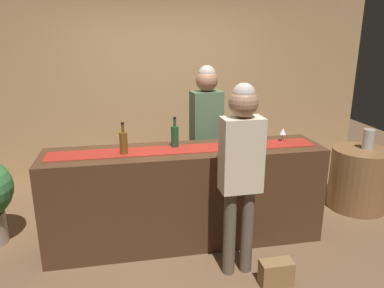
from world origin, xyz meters
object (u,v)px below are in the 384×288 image
Objects in this scene: wine_bottle_green at (175,136)px; wine_glass_near_customer at (259,135)px; bartender at (206,124)px; wine_bottle_amber at (124,142)px; handbag at (276,273)px; customer_sipping at (241,162)px; round_side_table at (359,179)px; wine_glass_mid_counter at (283,132)px; vase_on_side_table at (368,139)px.

wine_glass_near_customer is (0.82, -0.11, -0.01)m from wine_bottle_green.
wine_glass_near_customer is at bearing 114.88° from bartender.
wine_bottle_amber is at bearing -179.11° from wine_glass_near_customer.
wine_bottle_green is at bearing 14.73° from wine_bottle_amber.
customer_sipping is at bearing 138.46° from handbag.
handbag is (0.29, -1.43, -0.96)m from bartender.
wine_bottle_amber reaches higher than round_side_table.
wine_bottle_amber reaches higher than wine_glass_mid_counter.
wine_glass_mid_counter is 1.40m from handbag.
bartender is (-0.39, 0.60, -0.01)m from wine_glass_near_customer.
wine_glass_mid_counter is at bearing 16.02° from wine_glass_near_customer.
wine_bottle_amber is 1.11m from bartender.
round_side_table is at bearing 26.21° from customer_sipping.
customer_sipping is (-0.67, -0.68, -0.04)m from wine_glass_mid_counter.
vase_on_side_table reaches higher than handbag.
wine_glass_near_customer reaches higher than vase_on_side_table.
wine_glass_near_customer is 0.19× the size of round_side_table.
bartender is at bearing 48.72° from wine_bottle_green.
customer_sipping reaches higher than round_side_table.
round_side_table is (2.77, 0.38, -0.73)m from wine_bottle_amber.
wine_glass_near_customer is 0.70m from customer_sipping.
wine_bottle_green reaches higher than wine_glass_near_customer.
bartender is (-0.69, 0.51, -0.01)m from wine_glass_mid_counter.
bartender is 1.19m from customer_sipping.
customer_sipping reaches higher than handbag.
vase_on_side_table is (0.06, 0.01, 0.49)m from round_side_table.
wine_glass_near_customer reaches higher than round_side_table.
bartender is at bearing 33.82° from wine_bottle_amber.
round_side_table is 2.64× the size of handbag.
wine_bottle_amber is 1.32m from wine_glass_near_customer.
customer_sipping is (0.45, -0.70, -0.05)m from wine_bottle_green.
handbag is at bearing -42.94° from customer_sipping.
bartender reaches higher than wine_glass_mid_counter.
wine_bottle_amber is at bearing -165.27° from wine_bottle_green.
customer_sipping is (-0.37, -0.59, -0.04)m from wine_glass_near_customer.
bartender is 1.93m from vase_on_side_table.
round_side_table is (1.16, 0.28, -0.72)m from wine_glass_mid_counter.
round_side_table is at bearing 6.37° from wine_bottle_green.
vase_on_side_table is at bearing 13.79° from wine_glass_near_customer.
handbag is at bearing -143.37° from vase_on_side_table.
wine_bottle_green is 1.12m from wine_glass_mid_counter.
handbag is at bearing -33.81° from wine_bottle_amber.
wine_bottle_green is at bearing 172.39° from wine_glass_near_customer.
wine_glass_near_customer is at bearing -165.96° from round_side_table.
customer_sipping reaches higher than vase_on_side_table.
handbag is (-1.56, -1.20, -0.26)m from round_side_table.
vase_on_side_table is 0.86× the size of handbag.
wine_glass_mid_counter is at bearing -1.26° from wine_bottle_green.
wine_bottle_amber is 1.76m from handbag.
handbag is (0.27, -0.24, -0.94)m from customer_sipping.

